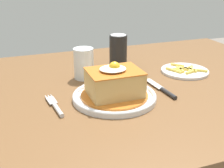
{
  "coord_description": "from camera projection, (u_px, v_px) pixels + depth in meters",
  "views": [
    {
      "loc": [
        -0.34,
        -0.83,
        1.11
      ],
      "look_at": [
        -0.07,
        -0.08,
        0.79
      ],
      "focal_mm": 47.24,
      "sensor_mm": 36.0,
      "label": 1
    }
  ],
  "objects": [
    {
      "name": "side_plate_fries",
      "position": [
        185.0,
        71.0,
        1.07
      ],
      "size": [
        0.17,
        0.17,
        0.02
      ],
      "color": "white",
      "rests_on": "dining_table"
    },
    {
      "name": "drinking_glass",
      "position": [
        84.0,
        66.0,
        1.0
      ],
      "size": [
        0.07,
        0.07,
        0.1
      ],
      "color": "gold",
      "rests_on": "dining_table"
    },
    {
      "name": "sandwich_meal",
      "position": [
        114.0,
        84.0,
        0.84
      ],
      "size": [
        0.19,
        0.19,
        0.1
      ],
      "color": "#C66B23",
      "rests_on": "main_plate"
    },
    {
      "name": "fork",
      "position": [
        56.0,
        107.0,
        0.8
      ],
      "size": [
        0.03,
        0.14,
        0.01
      ],
      "color": "silver",
      "rests_on": "dining_table"
    },
    {
      "name": "knife",
      "position": [
        164.0,
        90.0,
        0.9
      ],
      "size": [
        0.03,
        0.17,
        0.01
      ],
      "color": "#262628",
      "rests_on": "dining_table"
    },
    {
      "name": "dining_table",
      "position": [
        122.0,
        112.0,
        1.0
      ],
      "size": [
        1.33,
        0.89,
        0.75
      ],
      "color": "brown",
      "rests_on": "ground_plane"
    },
    {
      "name": "main_plate",
      "position": [
        114.0,
        96.0,
        0.85
      ],
      "size": [
        0.24,
        0.24,
        0.02
      ],
      "color": "white",
      "rests_on": "dining_table"
    },
    {
      "name": "soda_can",
      "position": [
        118.0,
        51.0,
        1.1
      ],
      "size": [
        0.07,
        0.07,
        0.12
      ],
      "color": "black",
      "rests_on": "dining_table"
    }
  ]
}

